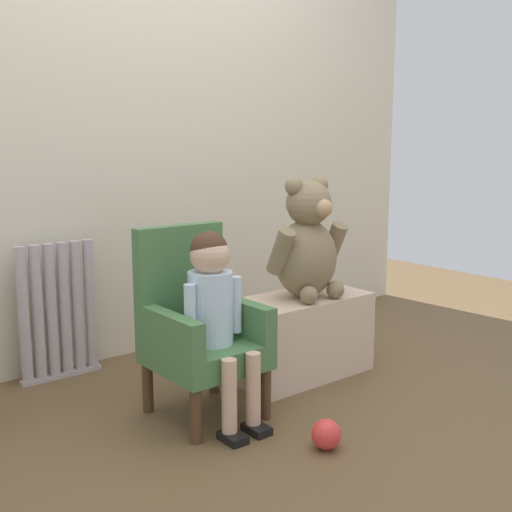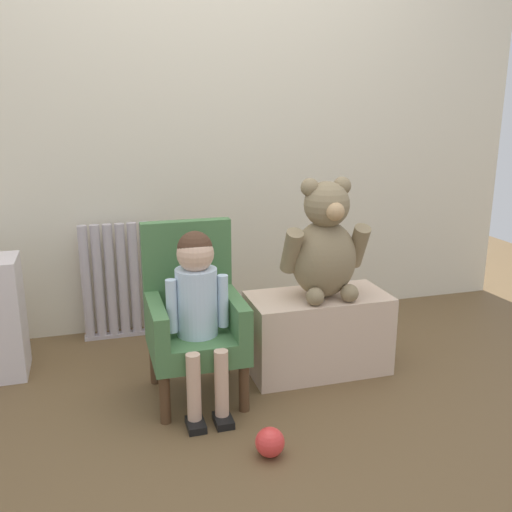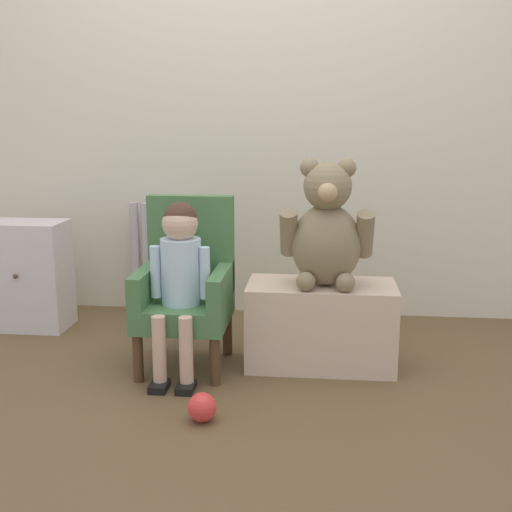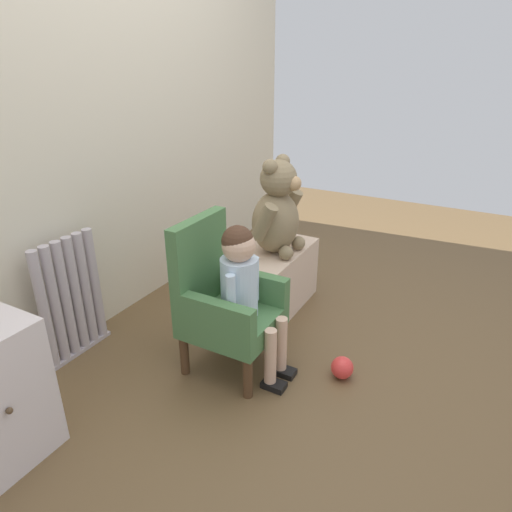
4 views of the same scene
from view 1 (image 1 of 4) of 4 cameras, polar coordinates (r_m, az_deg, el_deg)
ground_plane at (r=2.45m, az=5.74°, el=-15.76°), size 6.00×6.00×0.00m
back_wall at (r=3.26m, az=-10.57°, el=12.37°), size 3.80×0.05×2.40m
radiator at (r=3.03m, az=-17.16°, el=-4.74°), size 0.37×0.05×0.62m
child_armchair at (r=2.54m, az=-5.22°, el=-6.27°), size 0.39×0.41×0.74m
child_figure at (r=2.41m, az=-3.74°, el=-3.88°), size 0.25×0.35×0.74m
low_bench at (r=2.97m, az=4.01°, el=-7.11°), size 0.64×0.32×0.37m
large_teddy_bear at (r=2.87m, az=4.57°, el=0.99°), size 0.40×0.28×0.54m
toy_ball at (r=2.35m, az=6.26°, el=-15.48°), size 0.11×0.11×0.11m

